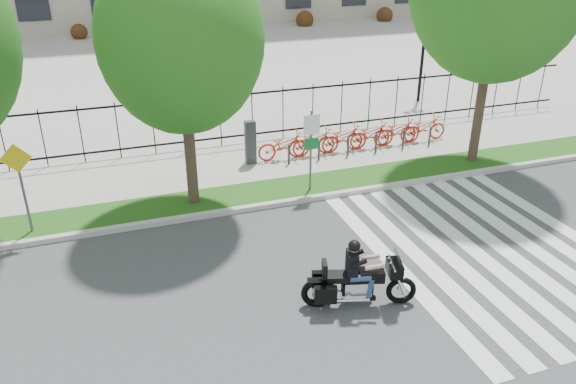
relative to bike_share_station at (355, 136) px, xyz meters
name	(u,v)px	position (x,y,z in m)	size (l,w,h in m)	color
ground	(313,285)	(-4.44, -7.20, -0.65)	(120.00, 120.00, 0.00)	#3B3B3E
curb	(262,206)	(-4.44, -3.10, -0.57)	(60.00, 0.20, 0.15)	#B4B1A9
grass_verge	(254,194)	(-4.44, -2.25, -0.57)	(60.00, 1.50, 0.15)	#1F4912
sidewalk	(234,164)	(-4.44, 0.25, -0.57)	(60.00, 3.50, 0.15)	#A3A198
plaza	(163,60)	(-4.44, 17.80, -0.60)	(80.00, 34.00, 0.10)	#A3A198
crosswalk_stripes	(487,249)	(0.38, -7.20, -0.64)	(5.70, 8.00, 0.01)	silver
iron_fence	(220,119)	(-4.44, 2.00, 0.50)	(30.00, 0.06, 2.00)	black
lamp_post_right	(425,33)	(5.56, 4.80, 2.56)	(1.06, 0.70, 4.25)	black
street_tree_1	(181,39)	(-6.27, -2.25, 4.20)	(4.38, 4.38, 7.22)	#34281C
bike_share_station	(355,136)	(0.00, 0.00, 0.00)	(7.82, 0.87, 1.50)	#2D2D33
sign_pole_regulatory	(311,141)	(-2.72, -2.62, 1.09)	(0.50, 0.09, 2.50)	#59595B
sign_pole_warning	(20,177)	(-10.69, -2.62, 1.09)	(0.78, 0.09, 2.49)	#59595B
motorcycle_rider	(359,279)	(-3.78, -8.20, 0.00)	(2.47, 1.14, 1.95)	black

